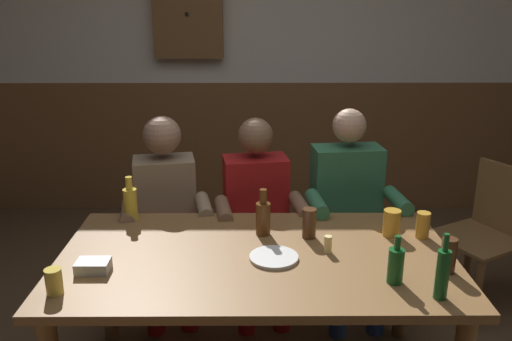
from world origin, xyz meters
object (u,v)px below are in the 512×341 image
Objects in this scene: dining_table at (256,272)px; bottle_2 at (263,217)px; bottle_0 at (396,265)px; pint_glass_3 at (392,223)px; bottle_3 at (442,273)px; person_1 at (257,209)px; person_0 at (166,208)px; chair_empty_near_right at (487,232)px; person_2 at (349,206)px; pint_glass_1 at (309,223)px; pint_glass_4 at (423,225)px; bottle_1 at (130,202)px; table_candle at (328,244)px; pint_glass_2 at (54,281)px; pint_glass_0 at (448,255)px; condiment_caddy at (93,266)px; wall_dart_cabinet at (188,14)px; plate_0 at (274,257)px.

bottle_2 is at bearing 81.09° from dining_table.
bottle_0 is 0.46m from pint_glass_3.
bottle_2 is 0.90m from bottle_3.
person_1 is 0.84m from pint_glass_3.
person_0 is 1.95m from chair_empty_near_right.
person_2 is 0.62m from pint_glass_1.
bottle_0 is at bearing 140.45° from bottle_3.
pint_glass_3 reaches higher than pint_glass_4.
bottle_1 reaches higher than dining_table.
pint_glass_3 is (-0.05, 0.57, -0.04)m from bottle_3.
dining_table is 1.51× the size of person_0.
pint_glass_4 is (0.55, -0.00, -0.01)m from pint_glass_1.
pint_glass_1 is (-0.29, -0.53, 0.12)m from person_2.
pint_glass_2 is at bearing -162.54° from table_candle.
bottle_1 reaches higher than pint_glass_1.
pint_glass_0 reaches higher than pint_glass_4.
chair_empty_near_right reaches higher than table_candle.
condiment_caddy is 1.27m from bottle_0.
pint_glass_2 is (-1.51, 0.04, -0.06)m from bottle_3.
bottle_3 is at bearing -1.56° from pint_glass_2.
pint_glass_1 is at bearing 179.77° from pint_glass_4.
dining_table is 11.59× the size of pint_glass_0.
wall_dart_cabinet reaches higher than bottle_0.
table_candle is at bearing 95.95° from chair_empty_near_right.
chair_empty_near_right reaches higher than condiment_caddy.
bottle_1 is at bearing 164.55° from bottle_2.
plate_0 is at bearing 170.53° from pint_glass_0.
person_1 is 7.97× the size of pint_glass_1.
chair_empty_near_right is at bearing -37.48° from wall_dart_cabinet.
person_1 is 1.20m from pint_glass_0.
dining_table is at bearing -175.84° from table_candle.
bottle_2 is at bearing 146.11° from table_candle.
condiment_caddy is 0.21m from pint_glass_2.
chair_empty_near_right reaches higher than pint_glass_1.
bottle_2 is 0.34× the size of wall_dart_cabinet.
bottle_3 is at bearing -29.80° from bottle_1.
dining_table is 0.80m from bottle_1.
bottle_2 reaches higher than pint_glass_2.
chair_empty_near_right is (1.40, 0.06, -0.18)m from person_1.
person_1 is at bearing 63.62° from chair_empty_near_right.
person_0 is 8.03× the size of pint_glass_1.
condiment_caddy reaches higher than plate_0.
bottle_1 is 1.59× the size of pint_glass_1.
table_candle is at bearing 14.83° from plate_0.
pint_glass_2 is (-1.34, -1.05, 0.10)m from person_2.
condiment_caddy is (-0.71, -0.87, 0.09)m from person_1.
condiment_caddy is at bearing 60.68° from pint_glass_2.
pint_glass_4 is 0.18× the size of wall_dart_cabinet.
pint_glass_4 is (0.15, -0.02, -0.00)m from pint_glass_3.
bottle_2 is (0.03, 0.22, 0.18)m from dining_table.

